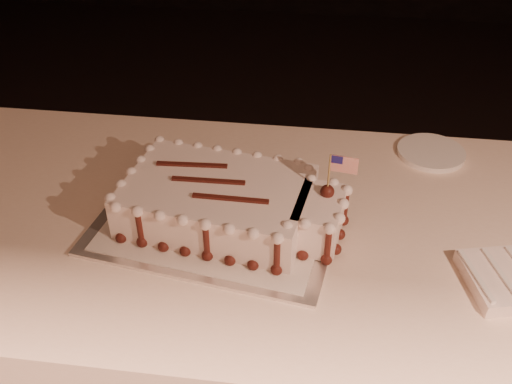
# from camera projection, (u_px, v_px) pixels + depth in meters

# --- Properties ---
(room_shell) EXTENTS (6.10, 8.10, 2.90)m
(room_shell) POSITION_uv_depth(u_px,v_px,m) (253.00, 25.00, 0.33)
(room_shell) COLOR black
(room_shell) RESTS_ON ground
(banquet_table) EXTENTS (2.40, 0.80, 0.75)m
(banquet_table) POSITION_uv_depth(u_px,v_px,m) (286.00, 338.00, 1.42)
(banquet_table) COLOR #FDDEC4
(banquet_table) RESTS_ON ground
(cake_board) EXTENTS (0.54, 0.44, 0.01)m
(cake_board) POSITION_uv_depth(u_px,v_px,m) (218.00, 219.00, 1.20)
(cake_board) COLOR silver
(cake_board) RESTS_ON banquet_table
(doily) EXTENTS (0.49, 0.40, 0.00)m
(doily) POSITION_uv_depth(u_px,v_px,m) (218.00, 218.00, 1.20)
(doily) COLOR silver
(doily) RESTS_ON cake_board
(sheet_cake) EXTENTS (0.48, 0.32, 0.19)m
(sheet_cake) POSITION_uv_depth(u_px,v_px,m) (230.00, 203.00, 1.17)
(sheet_cake) COLOR white
(sheet_cake) RESTS_ON doily
(side_plate) EXTENTS (0.16, 0.16, 0.01)m
(side_plate) POSITION_uv_depth(u_px,v_px,m) (431.00, 152.00, 1.41)
(side_plate) COLOR white
(side_plate) RESTS_ON banquet_table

